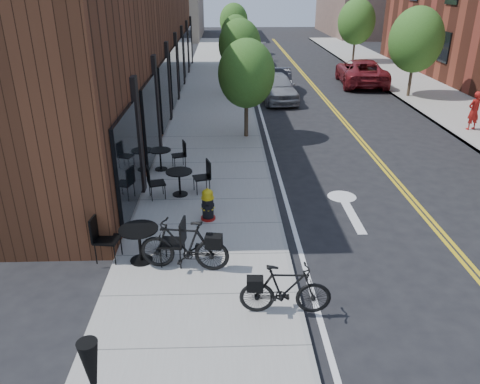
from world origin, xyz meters
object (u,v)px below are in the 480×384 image
object	(u,v)px
bistro_set_a	(139,240)
parked_car_far	(361,72)
patio_umbrella	(93,382)
pedestrian	(474,111)
bistro_set_c	(160,157)
parked_car_b	(278,81)
bistro_set_b	(179,179)
bicycle_left	(184,245)
parked_car_c	(254,56)
fire_hydrant	(208,205)
bicycle_right	(285,290)
parked_car_a	(276,87)

from	to	relation	value
bistro_set_a	parked_car_far	bearing A→B (deg)	70.41
bistro_set_a	patio_umbrella	size ratio (longest dim) A/B	0.98
bistro_set_a	pedestrian	size ratio (longest dim) A/B	1.26
bistro_set_a	bistro_set_c	world-z (taller)	bistro_set_a
parked_car_b	bistro_set_c	bearing A→B (deg)	-109.40
bistro_set_b	pedestrian	world-z (taller)	pedestrian
bicycle_left	parked_car_far	bearing A→B (deg)	164.18
bicycle_left	parked_car_c	bearing A→B (deg)	-177.72
bicycle_left	patio_umbrella	bearing A→B (deg)	0.71
fire_hydrant	bistro_set_c	xyz separation A→B (m)	(-1.67, 3.62, 0.03)
bicycle_right	parked_car_b	size ratio (longest dim) A/B	0.42
pedestrian	parked_car_a	bearing A→B (deg)	-56.00
bistro_set_c	parked_car_c	xyz separation A→B (m)	(4.40, 21.39, 0.19)
bistro_set_c	pedestrian	size ratio (longest dim) A/B	1.06
parked_car_a	parked_car_c	bearing A→B (deg)	85.64
parked_car_b	parked_car_c	world-z (taller)	parked_car_c
bicycle_right	patio_umbrella	distance (m)	4.14
fire_hydrant	bistro_set_b	world-z (taller)	bistro_set_b
bicycle_right	parked_car_far	distance (m)	22.97
bicycle_left	bicycle_right	bearing A→B (deg)	61.03
bistro_set_a	parked_car_b	distance (m)	18.38
fire_hydrant	bistro_set_c	world-z (taller)	bistro_set_c
bicycle_right	parked_car_a	bearing A→B (deg)	-2.36
parked_car_c	parked_car_far	xyz separation A→B (m)	(6.14, -7.11, 0.01)
pedestrian	fire_hydrant	bearing A→B (deg)	17.70
patio_umbrella	bistro_set_c	bearing A→B (deg)	93.20
bicycle_left	parked_car_a	size ratio (longest dim) A/B	0.45
bistro_set_c	parked_car_b	size ratio (longest dim) A/B	0.42
bicycle_left	patio_umbrella	distance (m)	4.71
parked_car_c	bicycle_right	bearing A→B (deg)	-89.71
bicycle_left	bistro_set_c	size ratio (longest dim) A/B	1.15
bistro_set_a	parked_car_c	bearing A→B (deg)	89.03
parked_car_c	parked_car_far	size ratio (longest dim) A/B	0.94
bistro_set_c	fire_hydrant	bearing A→B (deg)	-82.22
fire_hydrant	parked_car_a	distance (m)	14.17
bistro_set_b	bistro_set_c	bearing A→B (deg)	94.94
bistro_set_b	parked_car_a	size ratio (longest dim) A/B	0.42
bistro_set_b	bicycle_right	bearing A→B (deg)	-82.47
patio_umbrella	parked_car_far	bearing A→B (deg)	68.13
pedestrian	bicycle_left	bearing A→B (deg)	23.85
bistro_set_c	parked_car_b	world-z (taller)	parked_car_b
fire_hydrant	parked_car_a	bearing A→B (deg)	70.15
fire_hydrant	parked_car_c	size ratio (longest dim) A/B	0.17
parked_car_a	parked_car_b	distance (m)	1.93
bistro_set_b	parked_car_b	distance (m)	14.80
bistro_set_a	fire_hydrant	bearing A→B (deg)	61.85
bistro_set_c	pedestrian	bearing A→B (deg)	1.63
parked_car_b	parked_car_a	bearing A→B (deg)	-95.22
bistro_set_c	pedestrian	xyz separation A→B (m)	(12.54, 4.24, 0.36)
bistro_set_c	parked_car_b	xyz separation A→B (m)	(5.20, 12.09, 0.10)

